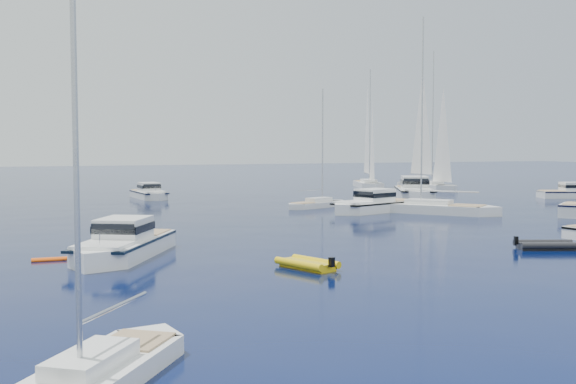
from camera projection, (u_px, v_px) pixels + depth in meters
The scene contains 13 objects.
ground at pixel (496, 278), 30.21m from camera, with size 400.00×400.00×0.00m, color #071548.
motor_cruiser_left at pixel (123, 257), 36.02m from camera, with size 3.14×10.25×2.69m, color white, non-canonical shape.
motor_cruiser_centre at pixel (373, 212), 61.26m from camera, with size 3.14×10.26×2.69m, color white, non-canonical shape.
motor_cruiser_far_r at pixel (575, 198), 78.52m from camera, with size 2.74×8.94×2.35m, color silver, non-canonical shape.
motor_cruiser_distant at pixel (414, 198), 77.64m from camera, with size 3.82×12.47×3.27m, color silver, non-canonical shape.
motor_cruiser_horizon at pixel (149, 198), 77.64m from camera, with size 2.74×8.96×2.35m, color silver, non-canonical shape.
sailboat_mid_r at pixel (434, 213), 60.13m from camera, with size 3.19×12.28×18.06m, color white, non-canonical shape.
sailboat_centre at pixel (317, 207), 66.12m from camera, with size 2.13×8.19×12.04m, color silver, non-canonical shape.
sailboat_sails_r at pixel (426, 190), 93.66m from camera, with size 3.47×13.36×19.64m, color silver, non-canonical shape.
sailboat_sails_far at pixel (368, 187), 99.75m from camera, with size 3.14×12.10×17.78m, color white, non-canonical shape.
tender_yellow at pixel (307, 269), 32.66m from camera, with size 1.83×3.26×0.95m, color yellow, non-canonical shape.
tender_grey_near at pixel (547, 249), 38.94m from camera, with size 1.98×3.61×0.95m, color black, non-canonical shape.
kayak_orange at pixel (66, 260), 35.24m from camera, with size 0.56×3.41×0.30m, color #D5460A, non-canonical shape.
Camera 1 is at (-20.80, -23.40, 5.85)m, focal length 42.14 mm.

